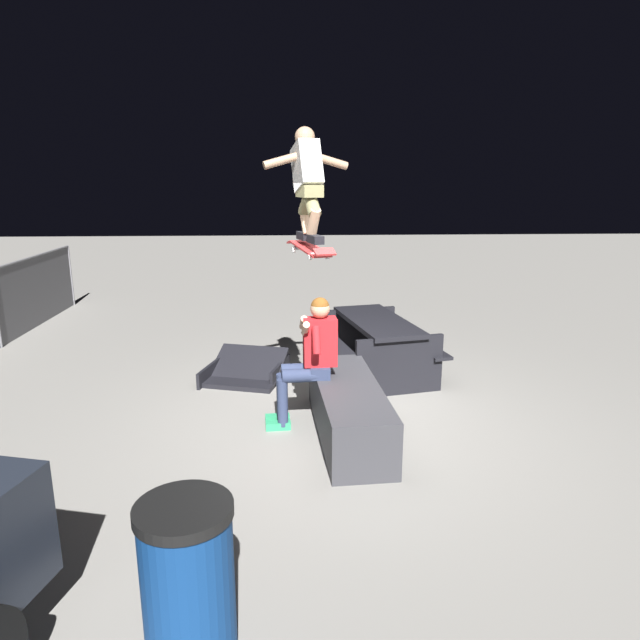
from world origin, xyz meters
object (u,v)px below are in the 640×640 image
object	(u,v)px
person_sitting_on_ledge	(309,354)
picnic_table_back	(377,338)
kicker_ramp	(246,373)
skateboard	(310,249)
ledge_box_main	(348,410)
trash_bin	(188,585)
skater_airborne	(308,179)

from	to	relation	value
person_sitting_on_ledge	picnic_table_back	bearing A→B (deg)	-31.28
person_sitting_on_ledge	kicker_ramp	size ratio (longest dim) A/B	1.19
skateboard	kicker_ramp	size ratio (longest dim) A/B	0.90
ledge_box_main	trash_bin	bearing A→B (deg)	157.64
ledge_box_main	skater_airborne	xyz separation A→B (m)	(0.51, 0.39, 2.27)
ledge_box_main	trash_bin	world-z (taller)	trash_bin
kicker_ramp	person_sitting_on_ledge	bearing A→B (deg)	-151.14
skateboard	skater_airborne	size ratio (longest dim) A/B	0.92
kicker_ramp	trash_bin	xyz separation A→B (m)	(-4.42, -0.06, 0.41)
picnic_table_back	person_sitting_on_ledge	bearing A→B (deg)	148.72
ledge_box_main	picnic_table_back	bearing A→B (deg)	-16.89
ledge_box_main	skater_airborne	world-z (taller)	skater_airborne
skater_airborne	kicker_ramp	world-z (taller)	skater_airborne
skateboard	person_sitting_on_ledge	bearing A→B (deg)	175.53
trash_bin	ledge_box_main	bearing A→B (deg)	-22.36
skater_airborne	picnic_table_back	size ratio (longest dim) A/B	0.58
skater_airborne	trash_bin	xyz separation A→B (m)	(-3.22, 0.73, -2.06)
skater_airborne	trash_bin	world-z (taller)	skater_airborne
ledge_box_main	picnic_table_back	xyz separation A→B (m)	(1.83, -0.55, 0.23)
ledge_box_main	picnic_table_back	distance (m)	1.92
trash_bin	skateboard	bearing A→B (deg)	-13.23
person_sitting_on_ledge	ledge_box_main	bearing A→B (deg)	-126.00
kicker_ramp	trash_bin	size ratio (longest dim) A/B	1.22
picnic_table_back	ledge_box_main	bearing A→B (deg)	163.11
ledge_box_main	person_sitting_on_ledge	world-z (taller)	person_sitting_on_ledge
person_sitting_on_ledge	picnic_table_back	distance (m)	1.83
skateboard	picnic_table_back	xyz separation A→B (m)	(1.37, -0.93, -1.35)
skateboard	trash_bin	size ratio (longest dim) A/B	1.09
skater_airborne	picnic_table_back	world-z (taller)	skater_airborne
skateboard	trash_bin	xyz separation A→B (m)	(-3.16, 0.74, -1.37)
skateboard	kicker_ramp	xyz separation A→B (m)	(1.26, 0.80, -1.78)
person_sitting_on_ledge	skateboard	distance (m)	1.09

